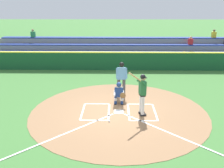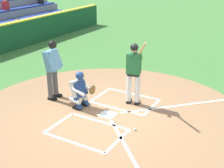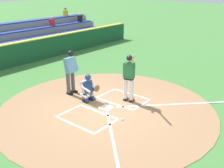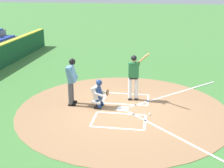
{
  "view_description": "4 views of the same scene",
  "coord_description": "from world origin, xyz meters",
  "px_view_note": "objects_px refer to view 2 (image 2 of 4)",
  "views": [
    {
      "loc": [
        0.12,
        10.65,
        4.84
      ],
      "look_at": [
        0.31,
        -0.41,
        1.2
      ],
      "focal_mm": 40.91,
      "sensor_mm": 36.0,
      "label": 1
    },
    {
      "loc": [
        6.65,
        3.93,
        4.05
      ],
      "look_at": [
        -0.11,
        0.08,
        0.92
      ],
      "focal_mm": 49.47,
      "sensor_mm": 36.0,
      "label": 2
    },
    {
      "loc": [
        6.78,
        5.73,
        4.35
      ],
      "look_at": [
        -0.12,
        0.17,
        0.96
      ],
      "focal_mm": 42.21,
      "sensor_mm": 36.0,
      "label": 3
    },
    {
      "loc": [
        10.54,
        1.25,
        4.59
      ],
      "look_at": [
        -0.35,
        -0.47,
        0.87
      ],
      "focal_mm": 48.51,
      "sensor_mm": 36.0,
      "label": 4
    }
  ],
  "objects_px": {
    "batter": "(134,70)",
    "plate_umpire": "(52,66)",
    "baseball": "(135,129)",
    "catcher": "(80,89)"
  },
  "relations": [
    {
      "from": "batter",
      "to": "plate_umpire",
      "type": "bearing_deg",
      "value": -69.83
    },
    {
      "from": "batter",
      "to": "catcher",
      "type": "xyz_separation_m",
      "value": [
        0.98,
        -1.24,
        -0.51
      ]
    },
    {
      "from": "baseball",
      "to": "batter",
      "type": "bearing_deg",
      "value": -152.31
    },
    {
      "from": "plate_umpire",
      "to": "catcher",
      "type": "bearing_deg",
      "value": 83.36
    },
    {
      "from": "catcher",
      "to": "baseball",
      "type": "relative_size",
      "value": 15.27
    },
    {
      "from": "batter",
      "to": "catcher",
      "type": "height_order",
      "value": "batter"
    },
    {
      "from": "batter",
      "to": "baseball",
      "type": "bearing_deg",
      "value": 27.69
    },
    {
      "from": "batter",
      "to": "catcher",
      "type": "bearing_deg",
      "value": -51.58
    },
    {
      "from": "plate_umpire",
      "to": "baseball",
      "type": "relative_size",
      "value": 25.2
    },
    {
      "from": "plate_umpire",
      "to": "baseball",
      "type": "distance_m",
      "value": 3.28
    }
  ]
}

